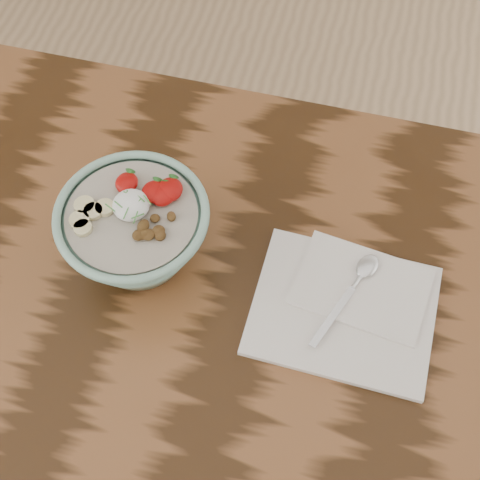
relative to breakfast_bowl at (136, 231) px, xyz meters
The scene contains 4 objects.
table 19.96cm from the breakfast_bowl, 114.25° to the right, with size 160.00×90.00×75.00cm.
breakfast_bowl is the anchor object (origin of this frame).
napkin 30.46cm from the breakfast_bowl, ahead, with size 24.96×21.19×1.50cm.
spoon 31.16cm from the breakfast_bowl, ahead, with size 7.81×16.03×0.86cm.
Camera 1 is at (29.63, -30.92, 158.84)cm, focal length 50.00 mm.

